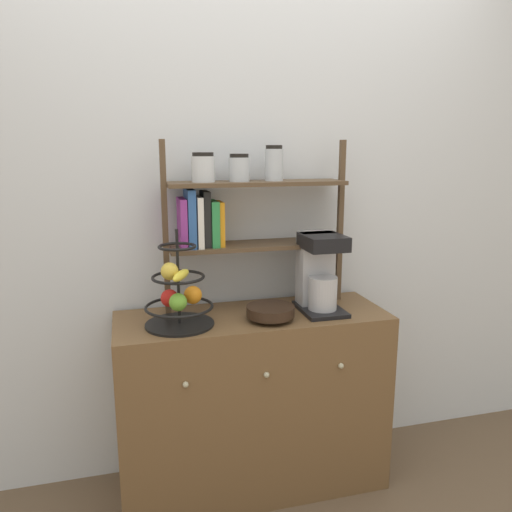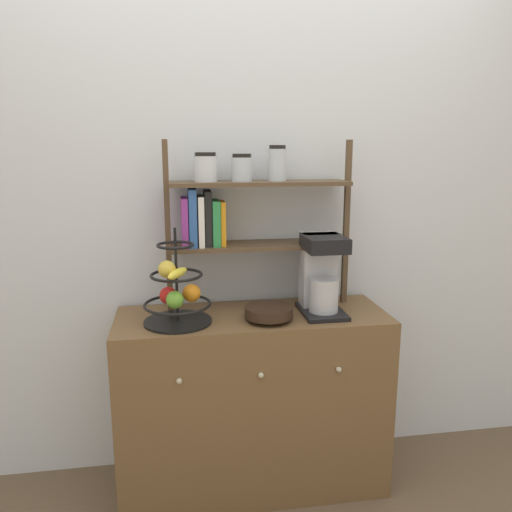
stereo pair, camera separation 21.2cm
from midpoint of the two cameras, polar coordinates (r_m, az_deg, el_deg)
The scene contains 6 objects.
wall_back at distance 2.34m, azimuth 1.22°, elevation 6.40°, with size 7.00×0.05×2.60m, color silver.
sideboard at distance 2.36m, azimuth 2.30°, elevation -16.28°, with size 1.18×0.45×0.82m.
coffee_maker at distance 2.22m, azimuth 10.18°, elevation -1.95°, with size 0.18×0.26×0.35m.
fruit_stand at distance 2.06m, azimuth -6.13°, elevation -4.30°, with size 0.28×0.28×0.40m.
wooden_bowl at distance 2.11m, azimuth 4.37°, elevation -6.46°, with size 0.20×0.20×0.06m.
shelf_hutch at distance 2.19m, azimuth 0.31°, elevation 5.56°, with size 0.83×0.20×0.75m.
Camera 2 is at (-0.32, -1.84, 1.54)m, focal length 35.00 mm.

